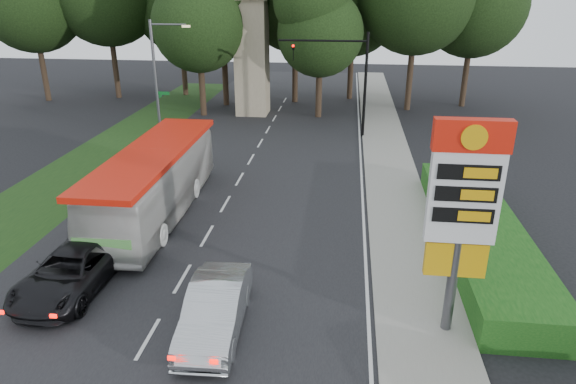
# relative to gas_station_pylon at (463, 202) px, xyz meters

# --- Properties ---
(ground) EXTENTS (120.00, 120.00, 0.00)m
(ground) POSITION_rel_gas_station_pylon_xyz_m (-9.20, -1.99, -4.45)
(ground) COLOR black
(ground) RESTS_ON ground
(road_surface) EXTENTS (14.00, 80.00, 0.02)m
(road_surface) POSITION_rel_gas_station_pylon_xyz_m (-9.20, 10.01, -4.44)
(road_surface) COLOR black
(road_surface) RESTS_ON ground
(sidewalk_right) EXTENTS (3.00, 80.00, 0.12)m
(sidewalk_right) POSITION_rel_gas_station_pylon_xyz_m (-0.70, 10.01, -4.39)
(sidewalk_right) COLOR gray
(sidewalk_right) RESTS_ON ground
(grass_verge_left) EXTENTS (5.00, 50.00, 0.02)m
(grass_verge_left) POSITION_rel_gas_station_pylon_xyz_m (-18.70, 16.01, -4.44)
(grass_verge_left) COLOR #193814
(grass_verge_left) RESTS_ON ground
(hedge) EXTENTS (3.00, 14.00, 1.20)m
(hedge) POSITION_rel_gas_station_pylon_xyz_m (2.30, 6.01, -3.85)
(hedge) COLOR #144813
(hedge) RESTS_ON ground
(gas_station_pylon) EXTENTS (2.10, 0.45, 6.85)m
(gas_station_pylon) POSITION_rel_gas_station_pylon_xyz_m (0.00, 0.00, 0.00)
(gas_station_pylon) COLOR #59595E
(gas_station_pylon) RESTS_ON ground
(traffic_signal_mast) EXTENTS (6.10, 0.35, 7.20)m
(traffic_signal_mast) POSITION_rel_gas_station_pylon_xyz_m (-3.52, 22.00, 0.22)
(traffic_signal_mast) COLOR black
(traffic_signal_mast) RESTS_ON ground
(streetlight_signs) EXTENTS (2.75, 0.98, 8.00)m
(streetlight_signs) POSITION_rel_gas_station_pylon_xyz_m (-16.19, 20.01, -0.01)
(streetlight_signs) COLOR #59595E
(streetlight_signs) RESTS_ON ground
(monument) EXTENTS (3.00, 3.00, 10.05)m
(monument) POSITION_rel_gas_station_pylon_xyz_m (-11.20, 28.01, 0.66)
(monument) COLOR gray
(monument) RESTS_ON ground
(tree_monument_left) EXTENTS (7.28, 7.28, 14.30)m
(tree_monument_left) POSITION_rel_gas_station_pylon_xyz_m (-15.20, 27.01, 4.23)
(tree_monument_left) COLOR #2D2116
(tree_monument_left) RESTS_ON ground
(tree_monument_right) EXTENTS (6.72, 6.72, 13.20)m
(tree_monument_right) POSITION_rel_gas_station_pylon_xyz_m (-5.70, 27.51, 3.56)
(tree_monument_right) COLOR #2D2116
(tree_monument_right) RESTS_ON ground
(transit_bus) EXTENTS (2.91, 11.53, 3.20)m
(transit_bus) POSITION_rel_gas_station_pylon_xyz_m (-12.09, 7.48, -2.85)
(transit_bus) COLOR silver
(transit_bus) RESTS_ON ground
(sedan_silver) EXTENTS (1.86, 4.83, 1.57)m
(sedan_silver) POSITION_rel_gas_station_pylon_xyz_m (-7.21, -0.80, -3.66)
(sedan_silver) COLOR #B0B4B8
(sedan_silver) RESTS_ON ground
(suv_charcoal) EXTENTS (2.66, 5.42, 1.48)m
(suv_charcoal) POSITION_rel_gas_station_pylon_xyz_m (-12.87, 0.96, -3.71)
(suv_charcoal) COLOR black
(suv_charcoal) RESTS_ON ground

